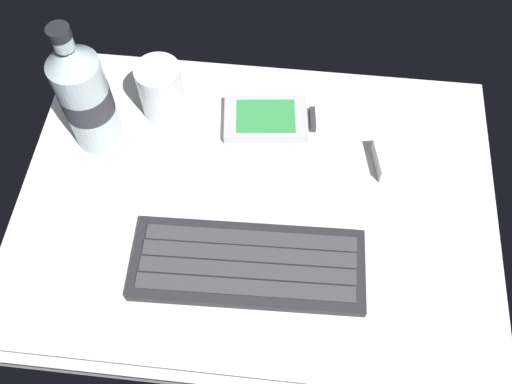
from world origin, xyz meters
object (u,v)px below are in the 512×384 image
handheld_device (269,119)px  charger_block (401,159)px  keyboard (247,264)px  water_bottle (85,96)px  juice_cup (162,91)px

handheld_device → charger_block: (18.66, -5.18, 0.47)cm
keyboard → water_bottle: water_bottle is taller
juice_cup → water_bottle: 11.33cm
handheld_device → juice_cup: (-15.55, 0.92, 3.18)cm
keyboard → water_bottle: 30.25cm
keyboard → juice_cup: (-14.91, 23.65, 3.10)cm
keyboard → charger_block: 26.10cm
juice_cup → charger_block: bearing=-10.1°
handheld_device → water_bottle: bearing=-168.1°
handheld_device → keyboard: bearing=-91.6°
handheld_device → juice_cup: size_ratio=1.57×
water_bottle → charger_block: size_ratio=2.97×
handheld_device → water_bottle: size_ratio=0.64×
juice_cup → water_bottle: water_bottle is taller
water_bottle → handheld_device: bearing=11.9°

